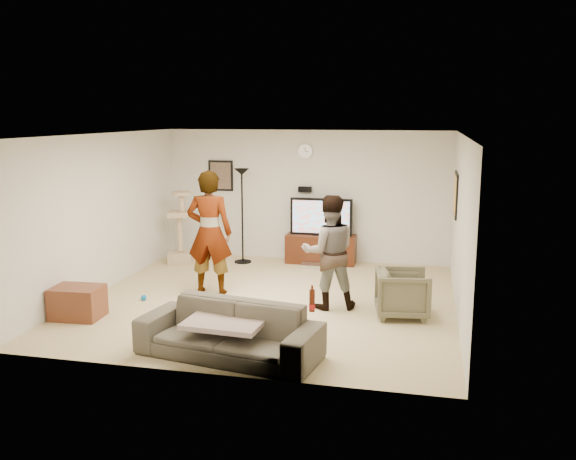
% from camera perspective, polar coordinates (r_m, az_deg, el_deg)
% --- Properties ---
extents(floor, '(5.50, 5.50, 0.02)m').
position_cam_1_polar(floor, '(9.37, -1.71, -6.63)').
color(floor, '#C9B481').
rests_on(floor, ground).
extents(ceiling, '(5.50, 5.50, 0.02)m').
position_cam_1_polar(ceiling, '(8.94, -1.80, 8.97)').
color(ceiling, white).
rests_on(ceiling, wall_back).
extents(wall_back, '(5.50, 0.04, 2.50)m').
position_cam_1_polar(wall_back, '(11.72, 1.64, 3.23)').
color(wall_back, silver).
rests_on(wall_back, floor).
extents(wall_front, '(5.50, 0.04, 2.50)m').
position_cam_1_polar(wall_front, '(6.50, -7.88, -3.06)').
color(wall_front, silver).
rests_on(wall_front, floor).
extents(wall_left, '(0.04, 5.50, 2.50)m').
position_cam_1_polar(wall_left, '(10.11, -17.02, 1.54)').
color(wall_left, silver).
rests_on(wall_left, floor).
extents(wall_right, '(0.04, 5.50, 2.50)m').
position_cam_1_polar(wall_right, '(8.80, 15.86, 0.27)').
color(wall_right, silver).
rests_on(wall_right, floor).
extents(wall_clock, '(0.26, 0.04, 0.26)m').
position_cam_1_polar(wall_clock, '(11.61, 1.64, 7.37)').
color(wall_clock, silver).
rests_on(wall_clock, wall_back).
extents(wall_speaker, '(0.25, 0.10, 0.10)m').
position_cam_1_polar(wall_speaker, '(11.65, 1.59, 3.82)').
color(wall_speaker, black).
rests_on(wall_speaker, wall_back).
extents(picture_back, '(0.42, 0.03, 0.52)m').
position_cam_1_polar(picture_back, '(12.10, -6.31, 5.08)').
color(picture_back, brown).
rests_on(picture_back, wall_back).
extents(picture_right, '(0.03, 0.78, 0.62)m').
position_cam_1_polar(picture_right, '(10.34, 15.40, 3.22)').
color(picture_right, '#FFB157').
rests_on(picture_right, wall_right).
extents(tv_stand, '(1.31, 0.45, 0.55)m').
position_cam_1_polar(tv_stand, '(11.59, 3.09, -1.78)').
color(tv_stand, '#39170B').
rests_on(tv_stand, floor).
extents(console_box, '(0.40, 0.30, 0.07)m').
position_cam_1_polar(console_box, '(11.28, 2.22, -3.36)').
color(console_box, silver).
rests_on(console_box, floor).
extents(tv, '(1.17, 0.08, 0.70)m').
position_cam_1_polar(tv, '(11.47, 3.12, 1.25)').
color(tv, black).
rests_on(tv, tv_stand).
extents(tv_screen, '(1.08, 0.01, 0.61)m').
position_cam_1_polar(tv_screen, '(11.43, 3.09, 1.21)').
color(tv_screen, '#40ADD7').
rests_on(tv_screen, tv).
extents(floor_lamp, '(0.32, 0.32, 1.79)m').
position_cam_1_polar(floor_lamp, '(11.54, -4.30, 1.29)').
color(floor_lamp, black).
rests_on(floor_lamp, floor).
extents(cat_tree, '(0.54, 0.54, 1.38)m').
position_cam_1_polar(cat_tree, '(11.71, -10.11, 0.29)').
color(cat_tree, tan).
rests_on(cat_tree, floor).
extents(person_left, '(0.75, 0.53, 1.95)m').
position_cam_1_polar(person_left, '(9.57, -7.35, -0.24)').
color(person_left, gray).
rests_on(person_left, floor).
extents(person_right, '(0.96, 0.84, 1.66)m').
position_cam_1_polar(person_right, '(8.82, 3.88, -2.08)').
color(person_right, '#3A59A5').
rests_on(person_right, floor).
extents(sofa, '(2.24, 1.18, 0.62)m').
position_cam_1_polar(sofa, '(7.22, -5.54, -9.38)').
color(sofa, '#4B4538').
rests_on(sofa, floor).
extents(throw_blanket, '(0.95, 0.76, 0.06)m').
position_cam_1_polar(throw_blanket, '(7.19, -5.85, -8.54)').
color(throw_blanket, tan).
rests_on(throw_blanket, sofa).
extents(beer_bottle, '(0.06, 0.06, 0.25)m').
position_cam_1_polar(beer_bottle, '(6.84, 2.27, -6.62)').
color(beer_bottle, '#421304').
rests_on(beer_bottle, sofa).
extents(armchair, '(0.82, 0.81, 0.66)m').
position_cam_1_polar(armchair, '(8.70, 10.67, -5.85)').
color(armchair, brown).
rests_on(armchair, floor).
extents(side_table, '(0.70, 0.55, 0.45)m').
position_cam_1_polar(side_table, '(9.00, -19.09, -6.41)').
color(side_table, '#5A2C19').
rests_on(side_table, floor).
extents(toy_ball, '(0.09, 0.09, 0.09)m').
position_cam_1_polar(toy_ball, '(9.59, -13.35, -6.18)').
color(toy_ball, '#0A67AF').
rests_on(toy_ball, floor).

